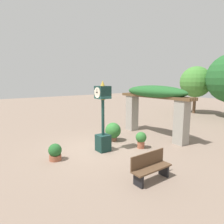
# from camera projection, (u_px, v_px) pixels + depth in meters

# --- Properties ---
(ground_plane) EXTENTS (60.00, 60.00, 0.00)m
(ground_plane) POSITION_uv_depth(u_px,v_px,m) (98.00, 149.00, 9.27)
(ground_plane) COLOR #7F6B5B
(pedestal_clock) EXTENTS (0.55, 0.60, 3.16)m
(pedestal_clock) POSITION_uv_depth(u_px,v_px,m) (103.00, 120.00, 8.85)
(pedestal_clock) COLOR #14332D
(pedestal_clock) RESTS_ON ground
(pergola) EXTENTS (4.81, 1.18, 2.88)m
(pergola) POSITION_uv_depth(u_px,v_px,m) (154.00, 99.00, 11.13)
(pergola) COLOR gray
(pergola) RESTS_ON ground
(potted_plant_near_left) EXTENTS (0.82, 0.82, 0.97)m
(potted_plant_near_left) POSITION_uv_depth(u_px,v_px,m) (113.00, 131.00, 10.47)
(potted_plant_near_left) COLOR brown
(potted_plant_near_left) RESTS_ON ground
(potted_plant_near_right) EXTENTS (0.53, 0.53, 0.68)m
(potted_plant_near_right) POSITION_uv_depth(u_px,v_px,m) (55.00, 152.00, 7.96)
(potted_plant_near_right) COLOR #9E563D
(potted_plant_near_right) RESTS_ON ground
(potted_plant_far_left) EXTENTS (0.51, 0.51, 0.78)m
(potted_plant_far_left) POSITION_uv_depth(u_px,v_px,m) (141.00, 139.00, 9.37)
(potted_plant_far_left) COLOR #9E563D
(potted_plant_far_left) RESTS_ON ground
(park_bench) EXTENTS (0.42, 1.46, 0.89)m
(park_bench) POSITION_uv_depth(u_px,v_px,m) (151.00, 167.00, 6.36)
(park_bench) COLOR brown
(park_bench) RESTS_ON ground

